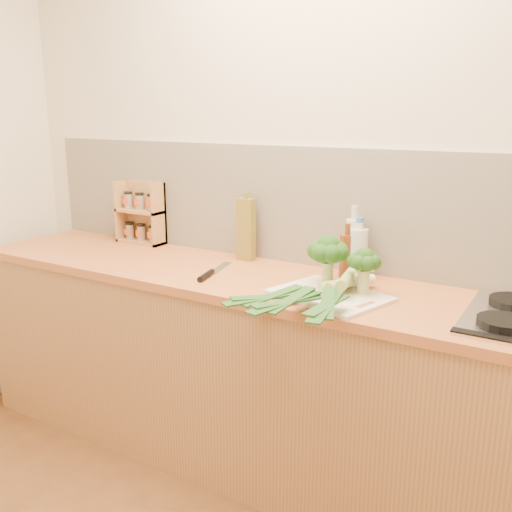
% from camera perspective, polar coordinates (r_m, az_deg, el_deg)
% --- Properties ---
extents(room_shell, '(3.50, 3.50, 3.50)m').
position_cam_1_polar(room_shell, '(2.59, 6.02, 4.83)').
color(room_shell, beige).
rests_on(room_shell, ground).
extents(counter, '(3.20, 0.62, 0.90)m').
position_cam_1_polar(counter, '(2.56, 2.78, -12.17)').
color(counter, '#A97646').
rests_on(counter, ground).
extents(chopping_board, '(0.49, 0.42, 0.01)m').
position_cam_1_polar(chopping_board, '(2.21, 7.37, -3.92)').
color(chopping_board, white).
rests_on(chopping_board, counter).
extents(broccoli_left, '(0.16, 0.17, 0.20)m').
position_cam_1_polar(broccoli_left, '(2.30, 7.25, 0.49)').
color(broccoli_left, '#ADB96C').
rests_on(broccoli_left, chopping_board).
extents(broccoli_right, '(0.13, 0.13, 0.18)m').
position_cam_1_polar(broccoli_right, '(2.20, 10.79, -0.62)').
color(broccoli_right, '#ADB96C').
rests_on(broccoli_right, chopping_board).
extents(leek_front, '(0.38, 0.60, 0.04)m').
position_cam_1_polar(leek_front, '(2.20, 6.37, -3.21)').
color(leek_front, white).
rests_on(leek_front, chopping_board).
extents(leek_mid, '(0.22, 0.63, 0.04)m').
position_cam_1_polar(leek_mid, '(2.13, 7.01, -3.28)').
color(leek_mid, white).
rests_on(leek_mid, chopping_board).
extents(leek_back, '(0.18, 0.66, 0.04)m').
position_cam_1_polar(leek_back, '(2.11, 8.48, -3.01)').
color(leek_back, white).
rests_on(leek_back, chopping_board).
extents(chefs_knife, '(0.11, 0.34, 0.03)m').
position_cam_1_polar(chefs_knife, '(2.48, -4.65, -1.75)').
color(chefs_knife, silver).
rests_on(chefs_knife, counter).
extents(spice_rack, '(0.27, 0.11, 0.33)m').
position_cam_1_polar(spice_rack, '(3.12, -11.30, 3.91)').
color(spice_rack, tan).
rests_on(spice_rack, counter).
extents(oil_tin, '(0.08, 0.05, 0.33)m').
position_cam_1_polar(oil_tin, '(2.70, -0.99, 2.71)').
color(oil_tin, olive).
rests_on(oil_tin, counter).
extents(glass_bottle, '(0.07, 0.07, 0.31)m').
position_cam_1_polar(glass_bottle, '(2.48, 9.69, 0.92)').
color(glass_bottle, silver).
rests_on(glass_bottle, counter).
extents(amber_bottle, '(0.06, 0.06, 0.24)m').
position_cam_1_polar(amber_bottle, '(2.46, 9.07, 0.11)').
color(amber_bottle, '#643013').
rests_on(amber_bottle, counter).
extents(water_bottle, '(0.08, 0.08, 0.24)m').
position_cam_1_polar(water_bottle, '(2.45, 10.19, 0.09)').
color(water_bottle, silver).
rests_on(water_bottle, counter).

